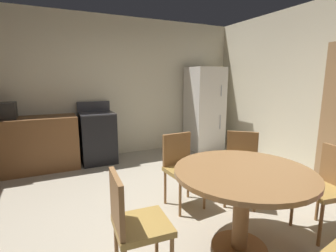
% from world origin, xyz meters
% --- Properties ---
extents(ground_plane, '(14.00, 14.00, 0.00)m').
position_xyz_m(ground_plane, '(0.00, 0.00, 0.00)').
color(ground_plane, '#A89E89').
extents(wall_back, '(5.76, 0.12, 2.70)m').
position_xyz_m(wall_back, '(0.00, 2.84, 1.35)').
color(wall_back, beige).
rests_on(wall_back, ground).
extents(wall_right, '(0.12, 5.34, 2.70)m').
position_xyz_m(wall_right, '(2.78, 0.17, 1.35)').
color(wall_right, beige).
rests_on(wall_right, ground).
extents(kitchen_counter, '(1.91, 0.60, 0.90)m').
position_xyz_m(kitchen_counter, '(-1.62, 2.44, 0.45)').
color(kitchen_counter, brown).
rests_on(kitchen_counter, ground).
extents(oven_range, '(0.60, 0.60, 1.10)m').
position_xyz_m(oven_range, '(-0.32, 2.44, 0.47)').
color(oven_range, black).
rests_on(oven_range, ground).
extents(refrigerator, '(0.68, 0.68, 1.76)m').
position_xyz_m(refrigerator, '(1.96, 2.39, 0.88)').
color(refrigerator, silver).
rests_on(refrigerator, ground).
extents(microwave, '(0.44, 0.32, 0.26)m').
position_xyz_m(microwave, '(-1.77, 2.44, 1.03)').
color(microwave, black).
rests_on(microwave, kitchen_counter).
extents(dining_table, '(1.18, 1.18, 0.76)m').
position_xyz_m(dining_table, '(0.39, -0.59, 0.60)').
color(dining_table, olive).
rests_on(dining_table, ground).
extents(chair_west, '(0.42, 0.42, 0.87)m').
position_xyz_m(chair_west, '(-0.57, -0.53, 0.50)').
color(chair_west, olive).
rests_on(chair_west, ground).
extents(chair_northeast, '(0.56, 0.56, 0.87)m').
position_xyz_m(chair_northeast, '(1.03, 0.14, 0.50)').
color(chair_northeast, olive).
rests_on(chair_northeast, ground).
extents(chair_east, '(0.45, 0.45, 0.87)m').
position_xyz_m(chair_east, '(1.35, -0.73, 0.50)').
color(chair_east, olive).
rests_on(chair_east, ground).
extents(chair_north, '(0.43, 0.43, 0.87)m').
position_xyz_m(chair_north, '(0.32, 0.37, 0.50)').
color(chair_north, olive).
rests_on(chair_north, ground).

